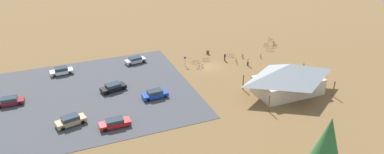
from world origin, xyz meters
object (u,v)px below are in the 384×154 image
at_px(pine_west, 328,140).
at_px(visitor_by_pavilion, 248,61).
at_px(bicycle_orange_near_sign, 236,61).
at_px(bicycle_white_edge_south, 231,55).
at_px(bicycle_yellow_trailside, 261,56).
at_px(bicycle_silver_yard_front, 274,43).
at_px(car_tan_mid_lot, 71,120).
at_px(trash_bin, 208,52).
at_px(car_black_front_row, 113,87).
at_px(bicycle_purple_lone_east, 206,60).
at_px(bicycle_red_yard_center, 196,62).
at_px(bicycle_purple_front_row, 271,40).
at_px(lot_sign, 185,60).
at_px(car_silver_inner_stall, 135,60).
at_px(visitor_near_lot, 225,57).
at_px(bicycle_green_yard_left, 243,56).
at_px(car_maroon_end_stall, 9,101).
at_px(car_white_aisle_side, 61,71).
at_px(car_red_by_curb, 115,123).
at_px(bicycle_black_edge_north, 274,46).
at_px(bicycle_blue_near_porch, 266,45).
at_px(bike_pavilion, 289,77).
at_px(bicycle_teal_lone_west, 200,67).
at_px(bicycle_silver_by_bin, 270,50).
at_px(car_blue_back_corner, 155,94).

bearing_deg(pine_west, visitor_by_pavilion, -105.69).
height_order(bicycle_orange_near_sign, visitor_by_pavilion, visitor_by_pavilion).
bearing_deg(bicycle_white_edge_south, bicycle_yellow_trailside, 154.88).
xyz_separation_m(bicycle_silver_yard_front, car_tan_mid_lot, (47.95, 17.22, 0.41)).
bearing_deg(trash_bin, car_black_front_row, 22.40).
height_order(bicycle_purple_lone_east, car_black_front_row, car_black_front_row).
bearing_deg(bicycle_red_yard_center, bicycle_purple_front_row, -165.84).
bearing_deg(lot_sign, bicycle_yellow_trailside, 173.43).
bearing_deg(car_silver_inner_stall, visitor_near_lot, 161.51).
bearing_deg(bicycle_green_yard_left, pine_west, 74.39).
height_order(bicycle_white_edge_south, car_maroon_end_stall, car_maroon_end_stall).
relative_size(pine_west, car_white_aisle_side, 1.98).
xyz_separation_m(trash_bin, car_tan_mid_lot, (30.87, 17.88, 0.33)).
bearing_deg(bicycle_red_yard_center, bicycle_silver_yard_front, -171.40).
bearing_deg(bicycle_red_yard_center, car_red_by_curb, 39.92).
xyz_separation_m(bicycle_green_yard_left, bicycle_black_edge_north, (-10.07, -2.67, 0.01)).
bearing_deg(car_silver_inner_stall, bicycle_green_yard_left, 164.90).
relative_size(bicycle_blue_near_porch, bicycle_black_edge_north, 0.95).
distance_m(pine_west, bicycle_red_yard_center, 37.91).
height_order(pine_west, bicycle_purple_lone_east, pine_west).
distance_m(bike_pavilion, bicycle_orange_near_sign, 15.39).
bearing_deg(lot_sign, bicycle_teal_lone_west, 137.66).
xyz_separation_m(bicycle_silver_by_bin, car_black_front_row, (36.77, 5.64, 0.36)).
distance_m(bicycle_green_yard_left, car_tan_mid_lot, 39.21).
height_order(bike_pavilion, bicycle_red_yard_center, bike_pavilion).
bearing_deg(visitor_by_pavilion, bicycle_red_yard_center, -27.56).
distance_m(bicycle_red_yard_center, bicycle_teal_lone_west, 2.56).
bearing_deg(bicycle_white_edge_south, bicycle_silver_by_bin, 177.79).
distance_m(bike_pavilion, car_maroon_end_stall, 47.26).
bearing_deg(bike_pavilion, car_red_by_curb, -1.50).
relative_size(bicycle_green_yard_left, car_white_aisle_side, 0.36).
relative_size(trash_bin, lot_sign, 0.41).
bearing_deg(pine_west, car_white_aisle_side, -57.91).
bearing_deg(visitor_by_pavilion, bicycle_purple_front_row, -140.19).
height_order(bicycle_red_yard_center, car_black_front_row, car_black_front_row).
relative_size(bicycle_silver_by_bin, car_white_aisle_side, 0.33).
xyz_separation_m(bicycle_black_edge_north, car_blue_back_corner, (32.94, 12.55, 0.38)).
distance_m(lot_sign, bicycle_yellow_trailside, 17.12).
distance_m(bicycle_silver_yard_front, car_maroon_end_stall, 57.25).
bearing_deg(bicycle_black_edge_north, pine_west, 62.67).
xyz_separation_m(lot_sign, bicycle_orange_near_sign, (-10.64, 2.47, -1.04)).
distance_m(bicycle_yellow_trailside, car_red_by_curb, 37.75).
bearing_deg(bike_pavilion, car_tan_mid_lot, -6.10).
bearing_deg(bicycle_white_edge_south, car_tan_mid_lot, 22.57).
relative_size(bicycle_white_edge_south, car_maroon_end_stall, 0.31).
bearing_deg(car_blue_back_corner, car_maroon_end_stall, -16.65).
bearing_deg(bicycle_blue_near_porch, bicycle_silver_by_bin, 72.52).
bearing_deg(bicycle_orange_near_sign, car_silver_inner_stall, -21.78).
relative_size(bicycle_silver_by_bin, bicycle_white_edge_south, 1.04).
bearing_deg(visitor_near_lot, trash_bin, -69.90).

